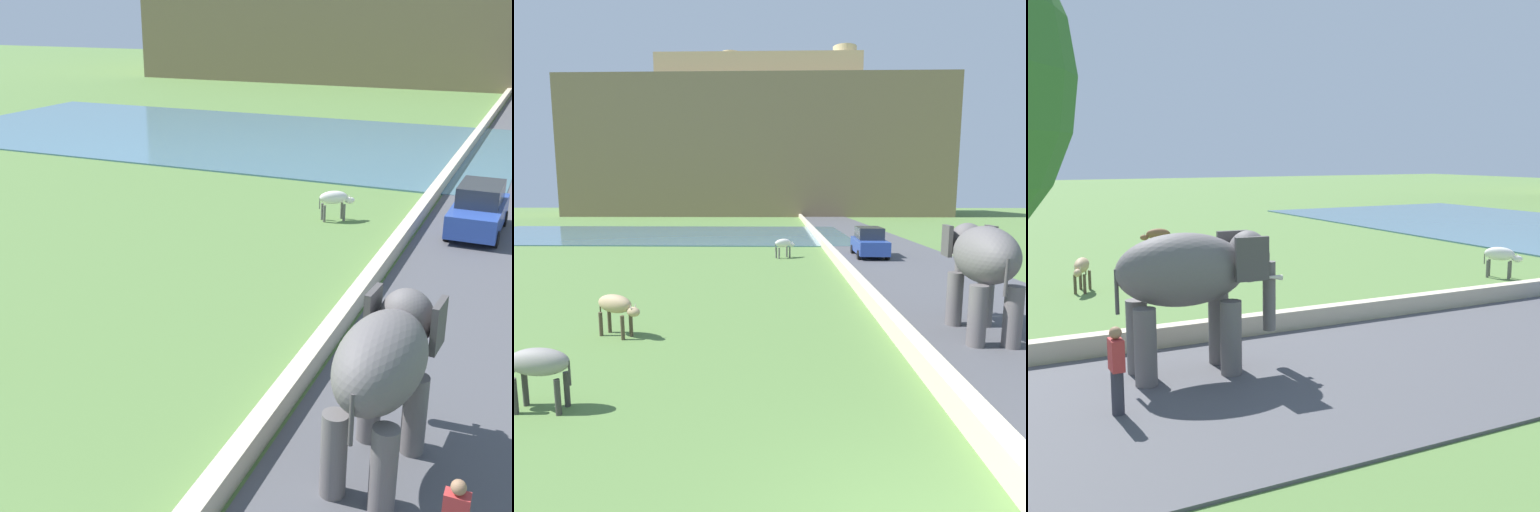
# 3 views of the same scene
# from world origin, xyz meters

# --- Properties ---
(barrier_wall) EXTENTS (0.40, 110.00, 0.53)m
(barrier_wall) POSITION_xyz_m (1.20, 18.00, 0.26)
(barrier_wall) COLOR beige
(barrier_wall) RESTS_ON ground
(lake) EXTENTS (36.00, 18.00, 0.08)m
(lake) POSITION_xyz_m (-14.00, 35.99, 0.04)
(lake) COLOR slate
(lake) RESTS_ON ground
(elephant) EXTENTS (1.61, 3.52, 2.99)m
(elephant) POSITION_xyz_m (3.44, 7.78, 2.04)
(elephant) COLOR #605B5B
(elephant) RESTS_ON ground
(person_beside_elephant) EXTENTS (0.36, 0.22, 1.63)m
(person_beside_elephant) POSITION_xyz_m (4.98, 5.79, 0.87)
(person_beside_elephant) COLOR #33333D
(person_beside_elephant) RESTS_ON ground
(cow_brown) EXTENTS (0.67, 1.42, 1.15)m
(cow_brown) POSITION_xyz_m (-13.79, 12.26, 0.84)
(cow_brown) COLOR brown
(cow_brown) RESTS_ON ground
(cow_white) EXTENTS (1.33, 1.06, 1.15)m
(cow_white) POSITION_xyz_m (-1.73, 21.70, 0.84)
(cow_white) COLOR silver
(cow_white) RESTS_ON ground
(cow_tan) EXTENTS (1.40, 0.86, 1.15)m
(cow_tan) POSITION_xyz_m (-6.32, 7.38, 0.84)
(cow_tan) COLOR tan
(cow_tan) RESTS_ON ground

